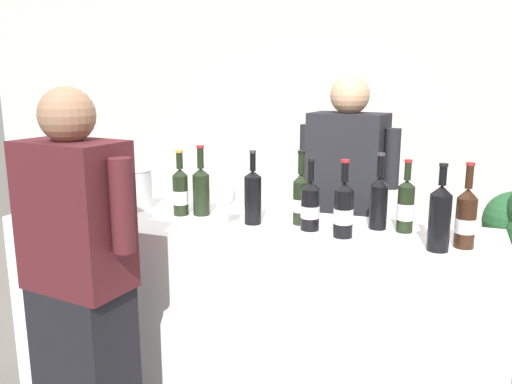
# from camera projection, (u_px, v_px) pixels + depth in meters

# --- Properties ---
(wall_back) EXTENTS (8.00, 0.10, 2.80)m
(wall_back) POSITION_uv_depth(u_px,v_px,m) (349.00, 107.00, 4.70)
(wall_back) COLOR beige
(wall_back) RESTS_ON ground_plane
(counter) EXTENTS (2.25, 0.60, 1.01)m
(counter) POSITION_uv_depth(u_px,v_px,m) (244.00, 324.00, 2.51)
(counter) COLOR white
(counter) RESTS_ON ground_plane
(wine_bottle_0) EXTENTS (0.08, 0.08, 0.32)m
(wine_bottle_0) POSITION_uv_depth(u_px,v_px,m) (310.00, 206.00, 2.26)
(wine_bottle_0) COLOR black
(wine_bottle_0) RESTS_ON counter
(wine_bottle_1) EXTENTS (0.07, 0.07, 0.32)m
(wine_bottle_1) POSITION_uv_depth(u_px,v_px,m) (406.00, 206.00, 2.24)
(wine_bottle_1) COLOR black
(wine_bottle_1) RESTS_ON counter
(wine_bottle_2) EXTENTS (0.08, 0.08, 0.32)m
(wine_bottle_2) POSITION_uv_depth(u_px,v_px,m) (180.00, 191.00, 2.52)
(wine_bottle_2) COLOR black
(wine_bottle_2) RESTS_ON counter
(wine_bottle_3) EXTENTS (0.08, 0.08, 0.34)m
(wine_bottle_3) POSITION_uv_depth(u_px,v_px,m) (466.00, 218.00, 2.03)
(wine_bottle_3) COLOR black
(wine_bottle_3) RESTS_ON counter
(wine_bottle_4) EXTENTS (0.07, 0.07, 0.34)m
(wine_bottle_4) POSITION_uv_depth(u_px,v_px,m) (301.00, 198.00, 2.36)
(wine_bottle_4) COLOR black
(wine_bottle_4) RESTS_ON counter
(wine_bottle_5) EXTENTS (0.08, 0.08, 0.33)m
(wine_bottle_5) POSITION_uv_depth(u_px,v_px,m) (344.00, 209.00, 2.16)
(wine_bottle_5) COLOR black
(wine_bottle_5) RESTS_ON counter
(wine_bottle_6) EXTENTS (0.08, 0.08, 0.34)m
(wine_bottle_6) POSITION_uv_depth(u_px,v_px,m) (201.00, 189.00, 2.51)
(wine_bottle_6) COLOR black
(wine_bottle_6) RESTS_ON counter
(wine_bottle_7) EXTENTS (0.08, 0.08, 0.34)m
(wine_bottle_7) POSITION_uv_depth(u_px,v_px,m) (379.00, 200.00, 2.28)
(wine_bottle_7) COLOR black
(wine_bottle_7) RESTS_ON counter
(wine_bottle_8) EXTENTS (0.08, 0.08, 0.34)m
(wine_bottle_8) POSITION_uv_depth(u_px,v_px,m) (440.00, 216.00, 1.99)
(wine_bottle_8) COLOR black
(wine_bottle_8) RESTS_ON counter
(wine_bottle_9) EXTENTS (0.08, 0.08, 0.34)m
(wine_bottle_9) POSITION_uv_depth(u_px,v_px,m) (253.00, 196.00, 2.36)
(wine_bottle_9) COLOR black
(wine_bottle_9) RESTS_ON counter
(wine_glass) EXTENTS (0.07, 0.07, 0.20)m
(wine_glass) POSITION_uv_depth(u_px,v_px,m) (227.00, 196.00, 2.31)
(wine_glass) COLOR silver
(wine_glass) RESTS_ON counter
(ice_bucket) EXTENTS (0.20, 0.20, 0.20)m
(ice_bucket) POSITION_uv_depth(u_px,v_px,m) (133.00, 188.00, 2.65)
(ice_bucket) COLOR silver
(ice_bucket) RESTS_ON counter
(person_server) EXTENTS (0.55, 0.29, 1.67)m
(person_server) POSITION_uv_depth(u_px,v_px,m) (345.00, 233.00, 2.89)
(person_server) COLOR black
(person_server) RESTS_ON ground_plane
(person_guest) EXTENTS (0.54, 0.29, 1.63)m
(person_guest) POSITION_uv_depth(u_px,v_px,m) (82.00, 308.00, 1.99)
(person_guest) COLOR black
(person_guest) RESTS_ON ground_plane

